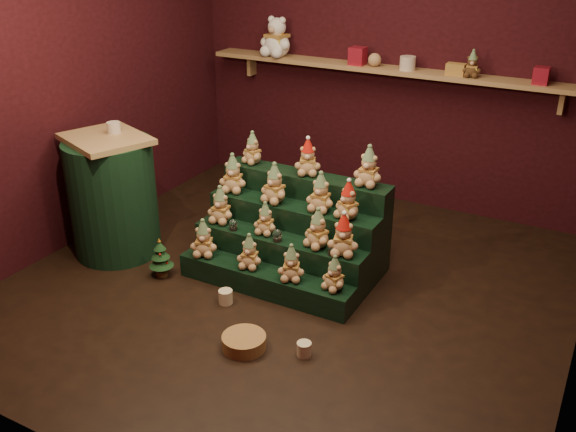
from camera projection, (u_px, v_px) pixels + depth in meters
The scene contains 40 objects.
ground at pixel (289, 287), 4.88m from camera, with size 4.00×4.00×0.00m, color black.
back_wall at pixel (396, 55), 5.92m from camera, with size 4.00×0.10×2.80m, color black.
front_wall at pixel (53, 222), 2.66m from camera, with size 4.00×0.10×2.80m, color black.
left_wall at pixel (67, 75), 5.18m from camera, with size 0.10×4.00×2.80m, color black.
back_shelf at pixel (388, 70), 5.82m from camera, with size 3.60×0.26×0.24m.
riser_tier_front at pixel (265, 281), 4.78m from camera, with size 1.40×0.22×0.18m, color black.
riser_tier_midfront at pixel (279, 258), 4.91m from camera, with size 1.40×0.22×0.36m, color black.
riser_tier_midback at pixel (293, 236), 5.05m from camera, with size 1.40×0.22×0.54m, color black.
riser_tier_back at pixel (306, 216), 5.19m from camera, with size 1.40×0.22×0.72m, color black.
teddy_0 at pixel (204, 238), 4.90m from camera, with size 0.21×0.19×0.29m, color tan, non-canonical shape.
teddy_1 at pixel (250, 251), 4.73m from camera, with size 0.19×0.17×0.26m, color tan, non-canonical shape.
teddy_2 at pixel (291, 263), 4.57m from camera, with size 0.19×0.17×0.27m, color tan, non-canonical shape.
teddy_3 at pixel (335, 273), 4.45m from camera, with size 0.18×0.16×0.25m, color tan, non-canonical shape.
teddy_4 at pixel (221, 205), 5.02m from camera, with size 0.21×0.19×0.29m, color tan, non-canonical shape.
teddy_5 at pixel (265, 219), 4.84m from camera, with size 0.18×0.16×0.25m, color tan, non-canonical shape.
teddy_6 at pixel (318, 228), 4.64m from camera, with size 0.21×0.19×0.30m, color tan, non-canonical shape.
teddy_7 at pixel (343, 235), 4.53m from camera, with size 0.22×0.20×0.31m, color tan, non-canonical shape.
teddy_8 at pixel (233, 173), 5.12m from camera, with size 0.22×0.20×0.31m, color tan, non-canonical shape.
teddy_9 at pixel (275, 183), 4.93m from camera, with size 0.22×0.20×0.31m, color tan, non-canonical shape.
teddy_10 at pixel (321, 192), 4.78m from camera, with size 0.21×0.19×0.30m, color tan, non-canonical shape.
teddy_11 at pixel (348, 200), 4.66m from camera, with size 0.21×0.19×0.29m, color tan, non-canonical shape.
teddy_12 at pixel (253, 148), 5.21m from camera, with size 0.19×0.17×0.26m, color tan, non-canonical shape.
teddy_13 at pixel (308, 157), 4.97m from camera, with size 0.20×0.18×0.29m, color tan, non-canonical shape.
teddy_14 at pixel (369, 166), 4.76m from camera, with size 0.22×0.20×0.31m, color tan, non-canonical shape.
snow_globe_a at pixel (233, 225), 4.93m from camera, with size 0.06×0.06×0.09m.
snow_globe_b at pixel (277, 235), 4.76m from camera, with size 0.07×0.07×0.09m.
snow_globe_c at pixel (332, 249), 4.57m from camera, with size 0.06×0.06×0.08m.
side_table at pixel (113, 196), 5.20m from camera, with size 0.81×0.75×1.01m.
table_ornament at pixel (114, 128), 5.05m from camera, with size 0.11×0.11×0.09m, color beige.
mini_christmas_tree at pixel (161, 257), 4.97m from camera, with size 0.19×0.19×0.33m.
mug_left at pixel (226, 297), 4.65m from camera, with size 0.10×0.10×0.10m, color beige.
mug_right at pixel (304, 349), 4.09m from camera, with size 0.10×0.10×0.10m, color beige.
wicker_basket at pixel (244, 342), 4.17m from camera, with size 0.29×0.29×0.09m, color olive.
white_bear at pixel (277, 31), 6.18m from camera, with size 0.34×0.31×0.48m, color white, non-canonical shape.
brown_bear at pixel (472, 64), 5.41m from camera, with size 0.16×0.14×0.22m, color #4E301A, non-canonical shape.
gift_tin_red_a at pixel (358, 56), 5.89m from camera, with size 0.14×0.14×0.16m, color maroon.
gift_tin_cream at pixel (408, 63), 5.69m from camera, with size 0.14×0.14×0.12m, color beige.
gift_tin_red_b at pixel (541, 76), 5.19m from camera, with size 0.12×0.12×0.14m, color maroon.
shelf_plush_ball at pixel (375, 60), 5.82m from camera, with size 0.12×0.12×0.12m, color tan.
scarf_gift_box at pixel (456, 69), 5.50m from camera, with size 0.16×0.10×0.10m, color orange.
Camera 1 is at (2.01, -3.69, 2.54)m, focal length 40.00 mm.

